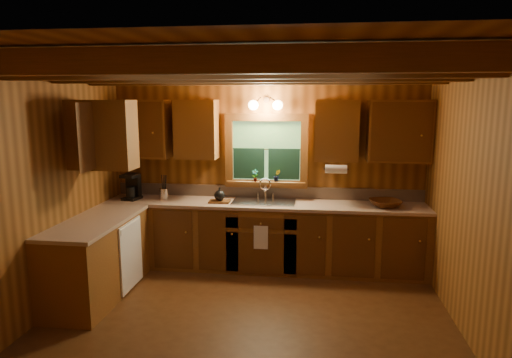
{
  "coord_description": "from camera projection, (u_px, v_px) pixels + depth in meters",
  "views": [
    {
      "loc": [
        0.66,
        -4.21,
        2.24
      ],
      "look_at": [
        0.0,
        0.8,
        1.35
      ],
      "focal_mm": 31.99,
      "sensor_mm": 36.0,
      "label": 1
    }
  ],
  "objects": [
    {
      "name": "dishwasher_panel",
      "position": [
        131.0,
        255.0,
        5.37
      ],
      "size": [
        0.02,
        0.6,
        0.8
      ],
      "primitive_type": "cube",
      "color": "white",
      "rests_on": "base_cabinets"
    },
    {
      "name": "potted_plant_right",
      "position": [
        277.0,
        176.0,
        6.13
      ],
      "size": [
        0.11,
        0.09,
        0.17
      ],
      "primitive_type": "imported",
      "rotation": [
        0.0,
        0.0,
        0.23
      ],
      "color": "#512D11",
      "rests_on": "window_sill"
    },
    {
      "name": "utensil_crock",
      "position": [
        164.0,
        193.0,
        6.17
      ],
      "size": [
        0.12,
        0.12,
        0.33
      ],
      "rotation": [
        0.0,
        0.0,
        0.0
      ],
      "color": "silver",
      "rests_on": "countertop"
    },
    {
      "name": "base_cabinets",
      "position": [
        223.0,
        242.0,
        5.83
      ],
      "size": [
        4.2,
        2.22,
        0.86
      ],
      "color": "brown",
      "rests_on": "ground"
    },
    {
      "name": "paper_towel_roll",
      "position": [
        336.0,
        169.0,
        5.73
      ],
      "size": [
        0.27,
        0.11,
        0.11
      ],
      "primitive_type": "cylinder",
      "rotation": [
        0.0,
        1.57,
        0.0
      ],
      "color": "white",
      "rests_on": "upper_cabinets"
    },
    {
      "name": "upper_cabinets",
      "position": [
        218.0,
        131.0,
        5.73
      ],
      "size": [
        4.19,
        1.77,
        0.78
      ],
      "color": "brown",
      "rests_on": "room"
    },
    {
      "name": "potted_plant_left",
      "position": [
        255.0,
        175.0,
        6.14
      ],
      "size": [
        0.09,
        0.06,
        0.17
      ],
      "primitive_type": "imported",
      "rotation": [
        0.0,
        0.0,
        0.03
      ],
      "color": "#512D11",
      "rests_on": "window_sill"
    },
    {
      "name": "wicker_basket",
      "position": [
        385.0,
        203.0,
        5.72
      ],
      "size": [
        0.47,
        0.47,
        0.09
      ],
      "primitive_type": "imported",
      "rotation": [
        0.0,
        0.0,
        0.27
      ],
      "color": "#48230C",
      "rests_on": "countertop"
    },
    {
      "name": "ceiling_beams",
      "position": [
        245.0,
        71.0,
        4.16
      ],
      "size": [
        4.2,
        2.54,
        0.18
      ],
      "color": "brown",
      "rests_on": "room"
    },
    {
      "name": "room",
      "position": [
        245.0,
        198.0,
        4.36
      ],
      "size": [
        4.2,
        4.2,
        4.2
      ],
      "color": "#4C2B12",
      "rests_on": "ground"
    },
    {
      "name": "teakettle",
      "position": [
        219.0,
        195.0,
        5.97
      ],
      "size": [
        0.14,
        0.14,
        0.18
      ],
      "rotation": [
        0.0,
        0.0,
        0.27
      ],
      "color": "black",
      "rests_on": "cutting_board"
    },
    {
      "name": "wall_sconce",
      "position": [
        266.0,
        105.0,
        5.92
      ],
      "size": [
        0.45,
        0.21,
        0.17
      ],
      "color": "black",
      "rests_on": "room"
    },
    {
      "name": "coffee_maker",
      "position": [
        132.0,
        187.0,
        6.16
      ],
      "size": [
        0.2,
        0.25,
        0.35
      ],
      "rotation": [
        0.0,
        0.0,
        -0.21
      ],
      "color": "black",
      "rests_on": "countertop"
    },
    {
      "name": "backsplash",
      "position": [
        266.0,
        192.0,
        6.26
      ],
      "size": [
        4.2,
        0.02,
        0.16
      ],
      "primitive_type": "cube",
      "color": "tan",
      "rests_on": "room"
    },
    {
      "name": "window",
      "position": [
        266.0,
        152.0,
        6.15
      ],
      "size": [
        1.12,
        0.08,
        1.0
      ],
      "color": "brown",
      "rests_on": "room"
    },
    {
      "name": "cutting_board",
      "position": [
        220.0,
        201.0,
        5.98
      ],
      "size": [
        0.28,
        0.2,
        0.02
      ],
      "primitive_type": "cube",
      "rotation": [
        0.0,
        0.0,
        0.03
      ],
      "color": "#512D11",
      "rests_on": "countertop"
    },
    {
      "name": "sink",
      "position": [
        264.0,
        205.0,
        6.0
      ],
      "size": [
        0.82,
        0.48,
        0.43
      ],
      "color": "silver",
      "rests_on": "countertop"
    },
    {
      "name": "window_sill",
      "position": [
        266.0,
        183.0,
        6.17
      ],
      "size": [
        1.06,
        0.14,
        0.04
      ],
      "primitive_type": "cube",
      "color": "brown",
      "rests_on": "room"
    },
    {
      "name": "dish_towel",
      "position": [
        261.0,
        238.0,
        5.73
      ],
      "size": [
        0.18,
        0.01,
        0.3
      ],
      "primitive_type": "cube",
      "color": "white",
      "rests_on": "base_cabinets"
    },
    {
      "name": "countertop",
      "position": [
        223.0,
        208.0,
        5.76
      ],
      "size": [
        4.2,
        2.24,
        0.04
      ],
      "color": "tan",
      "rests_on": "base_cabinets"
    }
  ]
}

